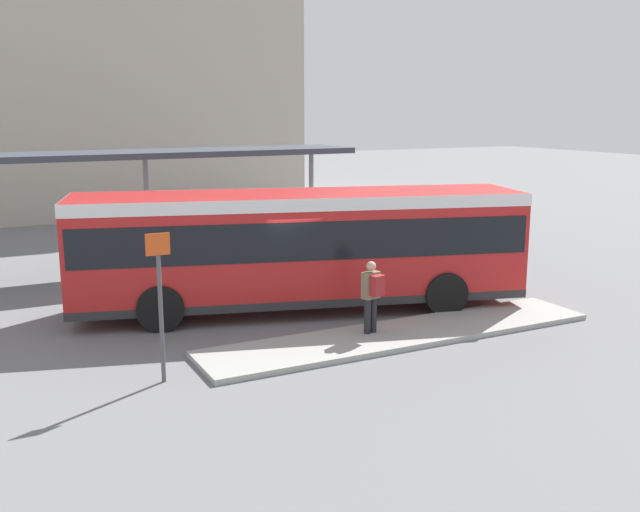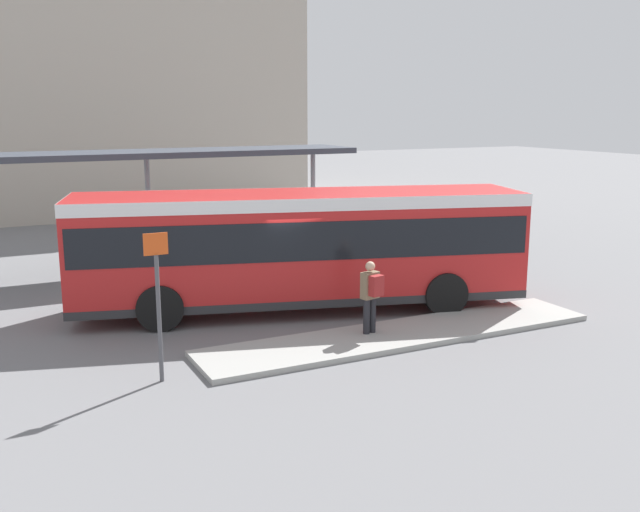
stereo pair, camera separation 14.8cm
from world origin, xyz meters
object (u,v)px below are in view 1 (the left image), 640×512
at_px(bicycle_white, 469,239).
at_px(platform_sign, 160,301).
at_px(potted_planter_near_shelter, 197,258).
at_px(city_bus, 301,242).
at_px(pedestrian_waiting, 372,293).
at_px(bicycle_green, 487,242).
at_px(bicycle_blue, 457,235).

distance_m(bicycle_white, platform_sign, 15.41).
bearing_deg(potted_planter_near_shelter, bicycle_white, 1.15).
xyz_separation_m(city_bus, platform_sign, (-4.35, -3.24, -0.18)).
height_order(pedestrian_waiting, potted_planter_near_shelter, pedestrian_waiting).
xyz_separation_m(pedestrian_waiting, platform_sign, (-4.75, -0.45, 0.51)).
bearing_deg(platform_sign, bicycle_green, 27.47).
bearing_deg(city_bus, bicycle_green, 38.17).
bearing_deg(potted_planter_near_shelter, bicycle_blue, 5.66).
height_order(pedestrian_waiting, bicycle_white, pedestrian_waiting).
bearing_deg(bicycle_blue, platform_sign, -50.53).
height_order(city_bus, potted_planter_near_shelter, city_bus).
bearing_deg(city_bus, potted_planter_near_shelter, 123.06).
height_order(bicycle_white, bicycle_blue, bicycle_white).
bearing_deg(city_bus, bicycle_blue, 46.59).
distance_m(pedestrian_waiting, bicycle_white, 11.24).
bearing_deg(pedestrian_waiting, platform_sign, 82.66).
xyz_separation_m(bicycle_blue, platform_sign, (-13.37, -8.62, 1.21)).
height_order(city_bus, platform_sign, city_bus).
bearing_deg(bicycle_blue, bicycle_green, 7.91).
relative_size(city_bus, pedestrian_waiting, 6.99).
relative_size(city_bus, bicycle_white, 7.10).
bearing_deg(bicycle_blue, city_bus, -52.53).
bearing_deg(potted_planter_near_shelter, bicycle_green, -3.41).
distance_m(pedestrian_waiting, potted_planter_near_shelter, 7.36).
bearing_deg(bicycle_white, pedestrian_waiting, 133.16).
relative_size(city_bus, bicycle_green, 7.11).
relative_size(potted_planter_near_shelter, platform_sign, 0.45).
height_order(potted_planter_near_shelter, platform_sign, platform_sign).
xyz_separation_m(bicycle_green, bicycle_white, (-0.16, 0.83, -0.00)).
xyz_separation_m(city_bus, bicycle_blue, (9.02, 5.38, -1.39)).
bearing_deg(pedestrian_waiting, city_bus, -4.47).
xyz_separation_m(bicycle_green, bicycle_blue, (-0.04, 1.65, -0.00)).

